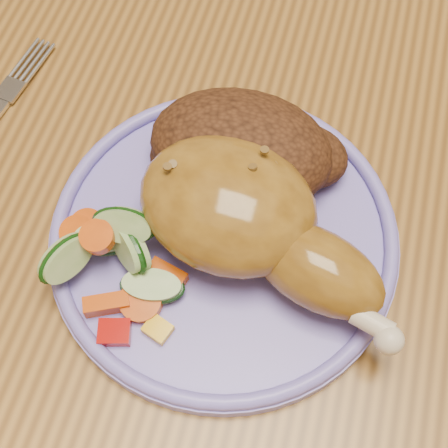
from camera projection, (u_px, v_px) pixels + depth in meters
The scene contains 7 objects.
ground at pixel (283, 379), 1.14m from camera, with size 4.00×4.00×0.00m, color brown.
dining_table at pixel (347, 200), 0.55m from camera, with size 0.90×1.40×0.75m.
plate at pixel (224, 238), 0.43m from camera, with size 0.24×0.24×0.01m, color #786CD5.
plate_rim at pixel (224, 231), 0.42m from camera, with size 0.24×0.24×0.01m, color #786CD5.
chicken_leg at pixel (249, 220), 0.40m from camera, with size 0.19×0.13×0.06m.
rice_pilaf at pixel (245, 150), 0.43m from camera, with size 0.14×0.09×0.06m.
vegetable_pile at pixel (114, 256), 0.40m from camera, with size 0.10×0.09×0.05m.
Camera 1 is at (-0.04, -0.29, 1.14)m, focal length 50.00 mm.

